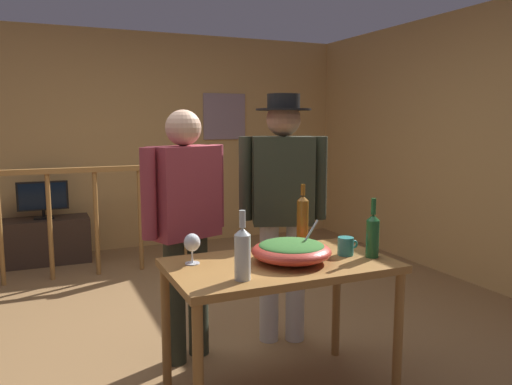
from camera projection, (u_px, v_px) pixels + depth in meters
ground_plane at (194, 340)px, 3.47m from camera, size 7.42×7.42×0.00m
back_wall at (122, 142)px, 5.88m from camera, size 5.57×0.10×2.53m
side_wall_right at (428, 144)px, 5.18m from camera, size 0.10×4.28×2.53m
framed_picture at (224, 117)px, 6.29m from camera, size 0.55×0.03×0.57m
stair_railing at (75, 209)px, 4.81m from camera, size 3.04×0.10×1.12m
tv_console at (45, 241)px, 5.35m from camera, size 0.90×0.40×0.48m
flat_screen_tv at (43, 197)px, 5.26m from camera, size 0.50×0.12×0.40m
serving_table at (280, 278)px, 2.68m from camera, size 1.19×0.68×0.76m
salad_bowl at (291, 250)px, 2.66m from camera, size 0.42×0.42×0.22m
wine_glass at (192, 244)px, 2.61m from camera, size 0.09×0.09×0.16m
wine_bottle_amber at (303, 220)px, 2.98m from camera, size 0.07×0.07×0.37m
wine_bottle_clear at (242, 252)px, 2.35m from camera, size 0.08×0.08×0.33m
wine_bottle_green at (373, 234)px, 2.74m from camera, size 0.07×0.07×0.33m
mug_teal at (346, 246)px, 2.80m from camera, size 0.13×0.09×0.10m
person_standing_left at (185, 215)px, 3.09m from camera, size 0.57×0.35×1.57m
person_standing_right at (283, 197)px, 3.35m from camera, size 0.56×0.36×1.68m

